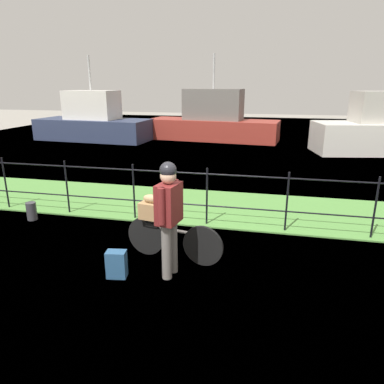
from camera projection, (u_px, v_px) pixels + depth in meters
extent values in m
plane|color=gray|center=(177.00, 285.00, 4.90)|extent=(60.00, 60.00, 0.00)
cube|color=#569342|center=(215.00, 207.00, 7.99)|extent=(27.00, 2.40, 0.03)
plane|color=#426684|center=(245.00, 147.00, 15.72)|extent=(30.00, 30.00, 0.00)
cylinder|color=black|center=(6.00, 183.00, 7.79)|extent=(0.04, 0.04, 1.15)
cylinder|color=black|center=(67.00, 188.00, 7.47)|extent=(0.04, 0.04, 1.15)
cylinder|color=black|center=(134.00, 192.00, 7.16)|extent=(0.04, 0.04, 1.15)
cylinder|color=black|center=(207.00, 197.00, 6.84)|extent=(0.04, 0.04, 1.15)
cylinder|color=black|center=(287.00, 203.00, 6.53)|extent=(0.04, 0.04, 1.15)
cylinder|color=black|center=(375.00, 209.00, 6.21)|extent=(0.04, 0.04, 1.15)
cylinder|color=black|center=(207.00, 206.00, 6.89)|extent=(18.00, 0.03, 0.03)
cylinder|color=black|center=(207.00, 174.00, 6.71)|extent=(18.00, 0.03, 0.03)
cylinder|color=black|center=(203.00, 246.00, 5.37)|extent=(0.64, 0.15, 0.64)
cylinder|color=black|center=(146.00, 236.00, 5.72)|extent=(0.64, 0.15, 0.64)
cylinder|color=#BCB7B2|center=(173.00, 230.00, 5.50)|extent=(0.76, 0.17, 0.04)
cube|color=black|center=(152.00, 224.00, 5.62)|extent=(0.21, 0.12, 0.06)
cube|color=slate|center=(152.00, 219.00, 5.59)|extent=(0.38, 0.22, 0.02)
cube|color=#A87F51|center=(152.00, 211.00, 5.55)|extent=(0.40, 0.30, 0.26)
ellipsoid|color=tan|center=(151.00, 199.00, 5.49)|extent=(0.30, 0.19, 0.13)
sphere|color=tan|center=(158.00, 196.00, 5.43)|extent=(0.11, 0.11, 0.11)
cylinder|color=slate|center=(173.00, 246.00, 5.16)|extent=(0.14, 0.14, 0.82)
cylinder|color=slate|center=(167.00, 252.00, 4.98)|extent=(0.14, 0.14, 0.82)
cube|color=maroon|center=(169.00, 203.00, 4.87)|extent=(0.32, 0.44, 0.56)
cylinder|color=maroon|center=(175.00, 197.00, 5.05)|extent=(0.10, 0.10, 0.50)
cylinder|color=maroon|center=(161.00, 206.00, 4.66)|extent=(0.10, 0.10, 0.50)
sphere|color=tan|center=(168.00, 176.00, 4.75)|extent=(0.22, 0.22, 0.22)
sphere|color=black|center=(168.00, 170.00, 4.73)|extent=(0.23, 0.23, 0.23)
cube|color=#28517A|center=(117.00, 264.00, 5.07)|extent=(0.30, 0.22, 0.40)
cylinder|color=#38383D|center=(32.00, 211.00, 7.23)|extent=(0.20, 0.20, 0.37)
cube|color=#2D3856|center=(94.00, 129.00, 17.59)|extent=(5.74, 2.50, 1.02)
cube|color=silver|center=(92.00, 105.00, 17.24)|extent=(2.57, 1.64, 1.35)
cylinder|color=#B2B2B2|center=(89.00, 73.00, 16.81)|extent=(0.10, 0.10, 1.60)
cube|color=silver|center=(379.00, 138.00, 14.17)|extent=(5.32, 2.90, 1.21)
cube|color=#B7B2A8|center=(384.00, 107.00, 13.82)|extent=(2.44, 1.78, 1.21)
cube|color=#9E3328|center=(213.00, 130.00, 17.59)|extent=(6.53, 2.54, 0.99)
cube|color=slate|center=(213.00, 104.00, 17.23)|extent=(2.92, 1.60, 1.46)
cylinder|color=#B2B2B2|center=(214.00, 71.00, 16.78)|extent=(0.10, 0.10, 1.60)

